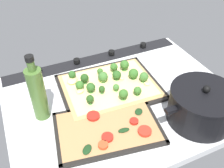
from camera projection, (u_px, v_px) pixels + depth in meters
The scene contains 8 objects.
ground_plane at pixel (122, 101), 95.89cm from camera, with size 83.80×63.45×3.00cm, color silver.
stove_control_panel at pixel (95, 59), 114.58cm from camera, with size 80.45×7.00×2.60cm.
baking_tray_front at pixel (109, 88), 99.03cm from camera, with size 38.86×31.12×1.30cm.
broccoli_pizza at pixel (109, 84), 98.13cm from camera, with size 36.34×28.60×6.01cm.
baking_tray_back at pixel (108, 129), 82.71cm from camera, with size 36.94×27.19×1.30cm.
veggie_pizza_back at pixel (109, 128), 82.13cm from camera, with size 34.19×24.43×1.90cm.
cooking_pot at pixel (201, 106), 82.99cm from camera, with size 28.68×21.91×14.36cm.
oil_bottle at pixel (38, 93), 81.48cm from camera, with size 5.29×5.29×24.33cm.
Camera 1 is at (32.47, 62.69, 63.81)cm, focal length 40.65 mm.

